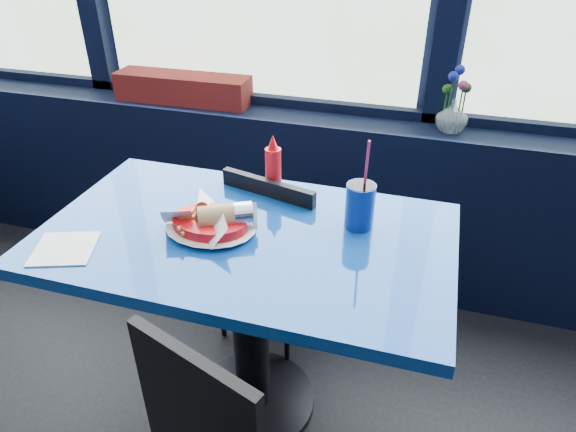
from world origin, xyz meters
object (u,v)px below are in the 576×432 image
Objects in this scene: chair_near_back at (272,248)px; ketchup_bottle at (273,166)px; near_table at (248,281)px; flower_vase at (453,113)px; planter_box at (183,88)px; food_basket at (212,222)px; soda_cup at (360,205)px.

chair_near_back is 4.07× the size of ketchup_bottle.
chair_near_back is 0.38m from ketchup_bottle.
ketchup_bottle is (-0.00, 0.27, 0.27)m from near_table.
ketchup_bottle is at bearing 131.92° from chair_near_back.
flower_vase is 0.79m from ketchup_bottle.
near_table is at bearing -123.00° from flower_vase.
flower_vase is at bearing -124.61° from chair_near_back.
ketchup_bottle is at bearing -44.76° from planter_box.
soda_cup is at bearing 18.48° from food_basket.
flower_vase reaches higher than near_table.
planter_box reaches higher than near_table.
planter_box is at bearing 141.83° from soda_cup.
planter_box is 2.38× the size of flower_vase.
flower_vase is 0.75m from soda_cup.
near_table is 1.10m from planter_box.
chair_near_back is 1.31× the size of planter_box.
planter_box reaches higher than food_basket.
flower_vase is at bearing 51.42° from food_basket.
ketchup_bottle is (0.09, 0.29, 0.06)m from food_basket.
food_basket is at bearing 93.89° from chair_near_back.
flower_vase reaches higher than ketchup_bottle.
chair_near_back is at bearing 95.74° from near_table.
chair_near_back is 0.48m from food_basket.
food_basket is at bearing -60.29° from planter_box.
soda_cup is at bearing -108.39° from flower_vase.
near_table is at bearing 109.84° from chair_near_back.
flower_vase is at bearing 57.00° from near_table.
chair_near_back is 2.76× the size of soda_cup.
soda_cup reaches higher than chair_near_back.
food_basket is (0.53, -0.88, -0.08)m from planter_box.
planter_box is 1.17m from flower_vase.
flower_vase is 1.30× the size of ketchup_bottle.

